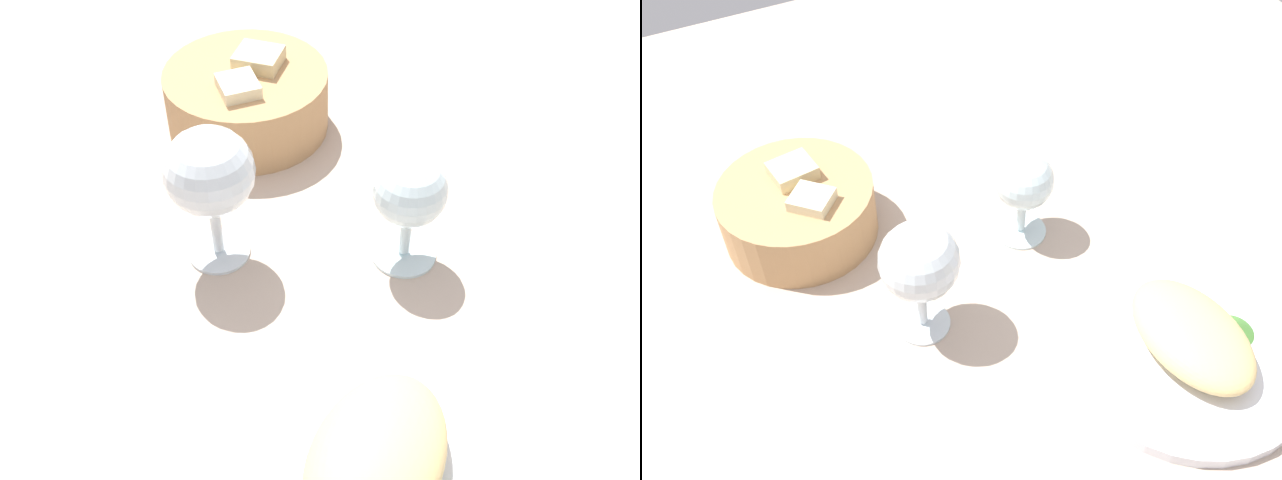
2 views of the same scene
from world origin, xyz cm
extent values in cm
cube|color=tan|center=(0.00, 0.00, -1.00)|extent=(140.00, 140.00, 2.00)
cylinder|color=silver|center=(-13.43, -12.56, 0.70)|extent=(23.91, 23.91, 1.40)
ellipsoid|color=#E6C27A|center=(-13.43, -12.56, 3.45)|extent=(14.64, 9.52, 4.10)
cylinder|color=tan|center=(20.02, 15.54, 3.35)|extent=(17.18, 17.18, 6.70)
cube|color=beige|center=(21.92, 14.89, 5.98)|extent=(4.74, 5.14, 4.63)
cube|color=beige|center=(16.81, 14.50, 5.92)|extent=(5.64, 5.65, 4.20)
cylinder|color=silver|center=(8.65, -6.59, 0.30)|extent=(5.93, 5.93, 0.60)
cylinder|color=silver|center=(8.65, -6.59, 2.63)|extent=(1.00, 1.00, 4.06)
sphere|color=silver|center=(8.65, -6.59, 7.90)|extent=(6.47, 6.47, 6.47)
cylinder|color=silver|center=(1.87, 8.86, 0.30)|extent=(5.63, 5.63, 0.60)
cylinder|color=silver|center=(1.87, 8.86, 3.23)|extent=(1.00, 1.00, 5.27)
sphere|color=silver|center=(1.87, 8.86, 9.78)|extent=(7.83, 7.83, 7.83)
camera|label=1|loc=(-40.10, -20.53, 52.53)|focal=44.54mm
camera|label=2|loc=(-39.79, 25.76, 61.29)|focal=41.26mm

